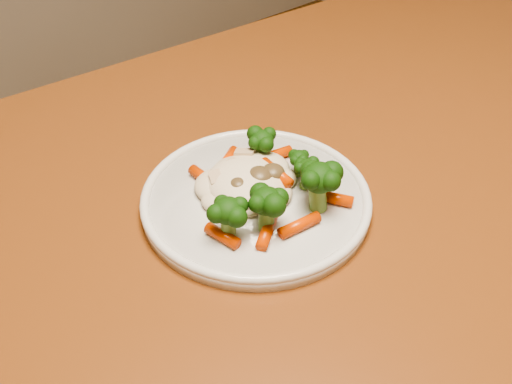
# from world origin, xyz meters

# --- Properties ---
(dining_table) EXTENTS (1.30, 0.91, 0.75)m
(dining_table) POSITION_xyz_m (-0.03, -0.16, 0.66)
(dining_table) COLOR brown
(dining_table) RESTS_ON ground
(plate) EXTENTS (0.24, 0.24, 0.01)m
(plate) POSITION_xyz_m (-0.13, -0.11, 0.76)
(plate) COLOR white
(plate) RESTS_ON dining_table
(meal) EXTENTS (0.16, 0.16, 0.05)m
(meal) POSITION_xyz_m (-0.13, -0.11, 0.78)
(meal) COLOR beige
(meal) RESTS_ON plate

